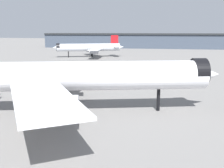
% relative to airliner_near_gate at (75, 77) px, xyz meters
% --- Properties ---
extents(ground, '(900.00, 900.00, 0.00)m').
position_rel_airliner_near_gate_xyz_m(ground, '(-3.66, -3.56, -7.08)').
color(ground, slate).
extents(airliner_near_gate, '(55.00, 48.96, 16.07)m').
position_rel_airliner_near_gate_xyz_m(airliner_near_gate, '(0.00, 0.00, 0.00)').
color(airliner_near_gate, white).
rests_on(airliner_near_gate, ground).
extents(airliner_far_taxiway, '(40.31, 36.02, 12.83)m').
position_rel_airliner_near_gate_xyz_m(airliner_far_taxiway, '(-35.05, 104.42, -1.42)').
color(airliner_far_taxiway, silver).
rests_on(airliner_far_taxiway, ground).
extents(terminal_building, '(219.25, 38.33, 19.13)m').
position_rel_airliner_near_gate_xyz_m(terminal_building, '(3.95, 197.51, -0.45)').
color(terminal_building, '#3D4756').
rests_on(terminal_building, ground).
extents(service_truck_front, '(4.62, 5.93, 3.00)m').
position_rel_airliner_near_gate_xyz_m(service_truck_front, '(16.75, 30.78, -5.49)').
color(service_truck_front, black).
rests_on(service_truck_front, ground).
extents(traffic_cone_wingtip, '(0.50, 0.50, 0.62)m').
position_rel_airliner_near_gate_xyz_m(traffic_cone_wingtip, '(-20.27, 26.25, -6.77)').
color(traffic_cone_wingtip, '#F2600C').
rests_on(traffic_cone_wingtip, ground).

